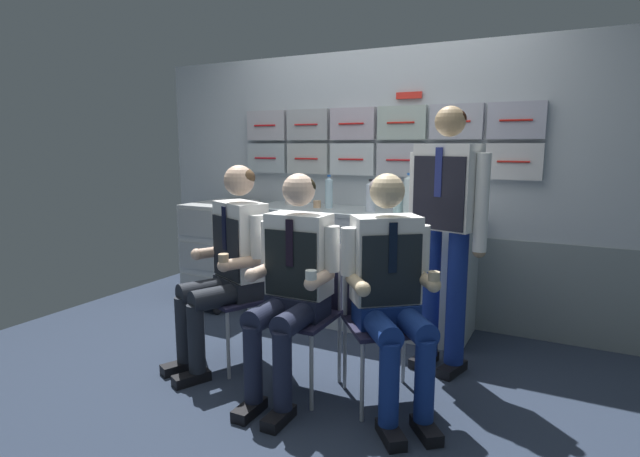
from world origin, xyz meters
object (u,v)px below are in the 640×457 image
at_px(folding_chair_by_counter, 380,305).
at_px(folding_chair_right, 306,298).
at_px(service_trolley, 221,250).
at_px(crew_member_left, 229,257).
at_px(paper_cup_blue, 417,208).
at_px(crew_member_right, 292,277).
at_px(folding_chair_left, 252,282).
at_px(crew_member_standing, 446,219).
at_px(water_bottle_blue_cap, 329,192).
at_px(crew_member_by_counter, 391,283).

bearing_deg(folding_chair_by_counter, folding_chair_right, -169.46).
height_order(service_trolley, crew_member_left, crew_member_left).
bearing_deg(folding_chair_right, folding_chair_by_counter, 10.54).
bearing_deg(paper_cup_blue, crew_member_right, -104.03).
xyz_separation_m(folding_chair_left, crew_member_left, (-0.07, -0.14, 0.19)).
distance_m(crew_member_standing, paper_cup_blue, 0.65).
xyz_separation_m(crew_member_standing, water_bottle_blue_cap, (-1.07, 0.56, 0.07)).
relative_size(crew_member_left, crew_member_by_counter, 1.02).
distance_m(crew_member_right, paper_cup_blue, 1.35).
height_order(service_trolley, paper_cup_blue, paper_cup_blue).
height_order(crew_member_standing, water_bottle_blue_cap, crew_member_standing).
height_order(crew_member_left, crew_member_right, crew_member_left).
height_order(folding_chair_right, folding_chair_by_counter, same).
xyz_separation_m(crew_member_by_counter, crew_member_standing, (0.13, 0.61, 0.27)).
bearing_deg(crew_member_by_counter, crew_member_left, 177.62).
xyz_separation_m(folding_chair_left, folding_chair_by_counter, (0.91, -0.06, 0.00)).
relative_size(crew_member_left, water_bottle_blue_cap, 4.82).
relative_size(crew_member_left, folding_chair_by_counter, 1.51).
bearing_deg(paper_cup_blue, crew_member_left, -127.87).
bearing_deg(service_trolley, folding_chair_by_counter, -26.35).
distance_m(crew_member_left, crew_member_right, 0.57).
height_order(service_trolley, crew_member_by_counter, crew_member_by_counter).
bearing_deg(crew_member_left, folding_chair_by_counter, 4.70).
xyz_separation_m(folding_chair_left, paper_cup_blue, (0.80, 0.98, 0.42)).
distance_m(folding_chair_right, crew_member_right, 0.23).
distance_m(service_trolley, paper_cup_blue, 1.80).
relative_size(folding_chair_right, paper_cup_blue, 11.64).
bearing_deg(paper_cup_blue, folding_chair_right, -106.09).
distance_m(crew_member_right, water_bottle_blue_cap, 1.39).
height_order(folding_chair_left, crew_member_by_counter, crew_member_by_counter).
bearing_deg(crew_member_standing, folding_chair_right, -139.70).
bearing_deg(crew_member_by_counter, crew_member_right, -167.58).
bearing_deg(crew_member_standing, folding_chair_left, -159.88).
bearing_deg(folding_chair_left, crew_member_left, -115.08).
xyz_separation_m(folding_chair_right, crew_member_standing, (0.66, 0.56, 0.44)).
xyz_separation_m(folding_chair_by_counter, crew_member_by_counter, (0.10, -0.13, 0.17)).
bearing_deg(paper_cup_blue, service_trolley, -175.74).
relative_size(folding_chair_right, crew_member_right, 0.68).
distance_m(crew_member_standing, water_bottle_blue_cap, 1.21).
xyz_separation_m(crew_member_left, folding_chair_right, (0.55, 0.00, -0.19)).
bearing_deg(folding_chair_by_counter, folding_chair_left, 175.99).
distance_m(folding_chair_right, folding_chair_by_counter, 0.44).
distance_m(service_trolley, folding_chair_by_counter, 2.05).
relative_size(service_trolley, crew_member_left, 0.71).
height_order(crew_member_right, crew_member_by_counter, crew_member_by_counter).
distance_m(service_trolley, crew_member_by_counter, 2.21).
xyz_separation_m(service_trolley, crew_member_right, (1.41, -1.15, 0.20)).
relative_size(water_bottle_blue_cap, paper_cup_blue, 3.66).
bearing_deg(water_bottle_blue_cap, folding_chair_left, -94.27).
bearing_deg(folding_chair_left, crew_member_standing, 20.12).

